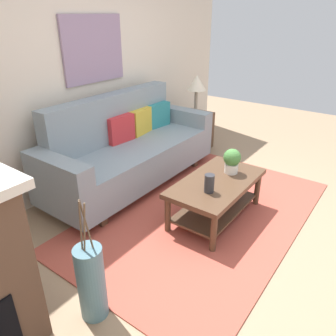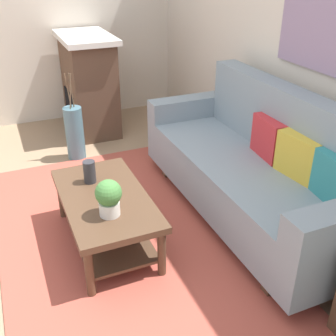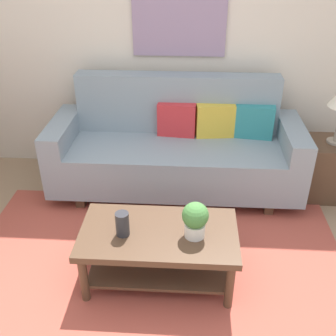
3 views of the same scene
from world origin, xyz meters
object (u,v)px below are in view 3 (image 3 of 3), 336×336
at_px(throw_pillow_crimson, 177,120).
at_px(framed_painting, 179,16).
at_px(couch, 176,149).
at_px(throw_pillow_teal, 254,122).
at_px(side_table, 329,169).
at_px(potted_plant_tabletop, 195,219).
at_px(tabletop_vase, 122,224).
at_px(throw_pillow_mustard, 215,121).
at_px(coffee_table, 159,244).

height_order(throw_pillow_crimson, framed_painting, framed_painting).
distance_m(couch, throw_pillow_teal, 0.78).
distance_m(throw_pillow_teal, side_table, 0.85).
bearing_deg(throw_pillow_crimson, potted_plant_tabletop, -82.43).
bearing_deg(tabletop_vase, side_table, 35.29).
distance_m(throw_pillow_crimson, potted_plant_tabletop, 1.40).
relative_size(throw_pillow_mustard, tabletop_vase, 2.05).
relative_size(tabletop_vase, framed_painting, 0.20).
height_order(throw_pillow_crimson, throw_pillow_mustard, same).
distance_m(throw_pillow_crimson, tabletop_vase, 1.45).
bearing_deg(coffee_table, framed_painting, 87.85).
xyz_separation_m(throw_pillow_crimson, coffee_table, (-0.06, -1.36, -0.37)).
bearing_deg(potted_plant_tabletop, throw_pillow_teal, 68.44).
height_order(throw_pillow_teal, coffee_table, throw_pillow_teal).
bearing_deg(couch, throw_pillow_crimson, 90.00).
bearing_deg(throw_pillow_crimson, couch, -90.00).
bearing_deg(throw_pillow_crimson, throw_pillow_mustard, 0.00).
height_order(couch, side_table, couch).
bearing_deg(couch, throw_pillow_teal, 9.68).
xyz_separation_m(throw_pillow_teal, framed_painting, (-0.73, 0.34, 0.89)).
relative_size(throw_pillow_mustard, potted_plant_tabletop, 1.37).
distance_m(throw_pillow_crimson, coffee_table, 1.41).
bearing_deg(throw_pillow_crimson, side_table, -5.93).
relative_size(coffee_table, potted_plant_tabletop, 4.20).
xyz_separation_m(throw_pillow_mustard, framed_painting, (-0.37, 0.34, 0.89)).
distance_m(coffee_table, potted_plant_tabletop, 0.36).
bearing_deg(tabletop_vase, throw_pillow_teal, 53.54).
bearing_deg(side_table, tabletop_vase, -144.71).
relative_size(side_table, framed_painting, 0.64).
height_order(couch, throw_pillow_mustard, couch).
height_order(throw_pillow_crimson, side_table, throw_pillow_crimson).
distance_m(throw_pillow_mustard, throw_pillow_teal, 0.37).
relative_size(throw_pillow_crimson, throw_pillow_mustard, 1.00).
bearing_deg(framed_painting, side_table, -18.61).
distance_m(throw_pillow_crimson, framed_painting, 0.95).
distance_m(throw_pillow_mustard, framed_painting, 1.02).
bearing_deg(coffee_table, couch, 87.04).
bearing_deg(couch, tabletop_vase, -103.41).
bearing_deg(throw_pillow_teal, tabletop_vase, -126.46).
xyz_separation_m(tabletop_vase, potted_plant_tabletop, (0.49, 0.02, 0.05)).
bearing_deg(throw_pillow_crimson, coffee_table, -92.69).
xyz_separation_m(throw_pillow_crimson, throw_pillow_mustard, (0.37, 0.00, 0.00)).
xyz_separation_m(coffee_table, side_table, (1.53, 1.21, -0.03)).
height_order(coffee_table, side_table, side_table).
xyz_separation_m(throw_pillow_crimson, framed_painting, (0.00, 0.34, 0.89)).
height_order(coffee_table, tabletop_vase, tabletop_vase).
relative_size(throw_pillow_crimson, throw_pillow_teal, 1.00).
distance_m(side_table, framed_painting, 2.01).
height_order(throw_pillow_mustard, coffee_table, throw_pillow_mustard).
bearing_deg(throw_pillow_teal, coffee_table, -120.37).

